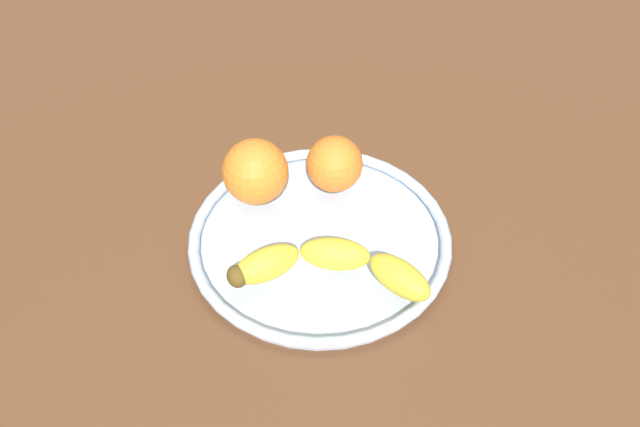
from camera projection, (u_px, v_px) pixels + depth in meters
ground_plane at (320, 256)px, 77.87cm from camera, size 168.35×168.35×4.00cm
fruit_bowl at (320, 239)px, 75.77cm from camera, size 28.06×28.06×1.80cm
banana at (329, 265)px, 69.90cm from camera, size 20.37×10.47×3.32cm
orange_back_right at (335, 164)px, 78.03cm from camera, size 6.31×6.31×6.31cm
orange_center at (255, 172)px, 76.47cm from camera, size 7.25×7.25×7.25cm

